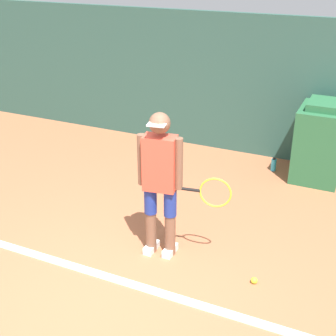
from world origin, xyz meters
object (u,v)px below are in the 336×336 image
(tennis_player, at_px, (161,180))
(water_bottle, at_px, (274,165))
(tennis_ball, at_px, (254,280))
(covered_chair, at_px, (320,142))

(tennis_player, distance_m, water_bottle, 2.85)
(tennis_ball, xyz_separation_m, covered_chair, (0.19, 2.79, 0.53))
(tennis_ball, height_order, covered_chair, covered_chair)
(tennis_player, relative_size, water_bottle, 7.81)
(tennis_player, xyz_separation_m, tennis_ball, (1.09, -0.10, -0.88))
(covered_chair, distance_m, water_bottle, 0.78)
(water_bottle, bearing_deg, covered_chair, 3.20)
(tennis_player, bearing_deg, water_bottle, 66.84)
(tennis_player, height_order, tennis_ball, tennis_player)
(covered_chair, height_order, water_bottle, covered_chair)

